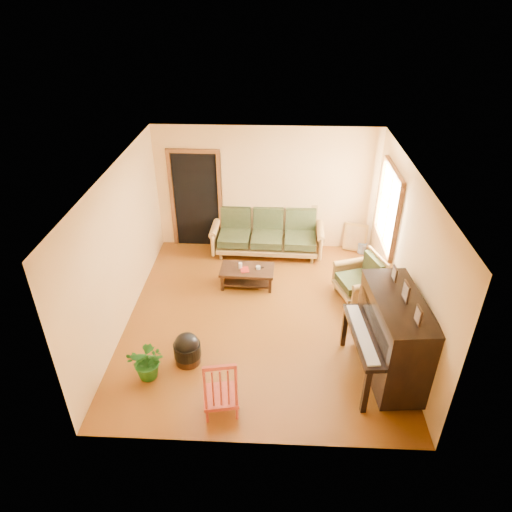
# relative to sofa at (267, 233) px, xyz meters

# --- Properties ---
(floor) EXTENTS (5.00, 5.00, 0.00)m
(floor) POSITION_rel_sofa_xyz_m (-0.05, -2.15, -0.48)
(floor) COLOR #5D2F0C
(floor) RESTS_ON ground
(doorway) EXTENTS (1.08, 0.16, 2.05)m
(doorway) POSITION_rel_sofa_xyz_m (-1.50, 0.33, 0.54)
(doorway) COLOR black
(doorway) RESTS_ON floor
(window) EXTENTS (0.12, 1.36, 1.46)m
(window) POSITION_rel_sofa_xyz_m (2.16, -0.85, 1.02)
(window) COLOR white
(window) RESTS_ON right_wall
(sofa) EXTENTS (2.29, 1.01, 0.97)m
(sofa) POSITION_rel_sofa_xyz_m (0.00, 0.00, 0.00)
(sofa) COLOR #A4793C
(sofa) RESTS_ON floor
(coffee_table) EXTENTS (1.02, 0.58, 0.36)m
(coffee_table) POSITION_rel_sofa_xyz_m (-0.34, -1.20, -0.30)
(coffee_table) COLOR black
(coffee_table) RESTS_ON floor
(armchair) EXTENTS (1.02, 1.04, 0.83)m
(armchair) POSITION_rel_sofa_xyz_m (1.67, -1.47, -0.07)
(armchair) COLOR #A4793C
(armchair) RESTS_ON floor
(piano) EXTENTS (1.04, 1.61, 1.35)m
(piano) POSITION_rel_sofa_xyz_m (1.84, -3.39, 0.19)
(piano) COLOR black
(piano) RESTS_ON floor
(footstool) EXTENTS (0.48, 0.48, 0.39)m
(footstool) POSITION_rel_sofa_xyz_m (-1.10, -3.27, -0.29)
(footstool) COLOR black
(footstool) RESTS_ON floor
(red_chair) EXTENTS (0.53, 0.57, 0.97)m
(red_chair) POSITION_rel_sofa_xyz_m (-0.50, -4.14, 0.00)
(red_chair) COLOR maroon
(red_chair) RESTS_ON floor
(leaning_frame) EXTENTS (0.49, 0.24, 0.64)m
(leaning_frame) POSITION_rel_sofa_xyz_m (1.85, 0.19, -0.17)
(leaning_frame) COLOR #B2863B
(leaning_frame) RESTS_ON floor
(ceramic_crock) EXTENTS (0.21, 0.21, 0.23)m
(ceramic_crock) POSITION_rel_sofa_xyz_m (2.01, 0.11, -0.37)
(ceramic_crock) COLOR #314F95
(ceramic_crock) RESTS_ON floor
(potted_plant) EXTENTS (0.60, 0.54, 0.61)m
(potted_plant) POSITION_rel_sofa_xyz_m (-1.60, -3.60, -0.18)
(potted_plant) COLOR #1F5B1A
(potted_plant) RESTS_ON floor
(book) EXTENTS (0.18, 0.22, 0.02)m
(book) POSITION_rel_sofa_xyz_m (-0.46, -1.27, -0.11)
(book) COLOR maroon
(book) RESTS_ON coffee_table
(candle) EXTENTS (0.08, 0.08, 0.12)m
(candle) POSITION_rel_sofa_xyz_m (-0.47, -1.19, -0.06)
(candle) COLOR silver
(candle) RESTS_ON coffee_table
(glass_jar) EXTENTS (0.09, 0.09, 0.06)m
(glass_jar) POSITION_rel_sofa_xyz_m (-0.13, -1.20, -0.09)
(glass_jar) COLOR white
(glass_jar) RESTS_ON coffee_table
(remote) EXTENTS (0.16, 0.10, 0.02)m
(remote) POSITION_rel_sofa_xyz_m (-0.11, -1.17, -0.11)
(remote) COLOR black
(remote) RESTS_ON coffee_table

